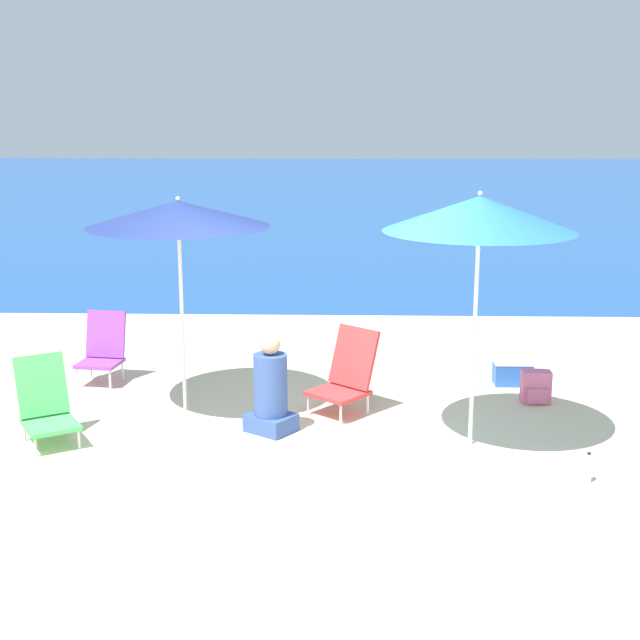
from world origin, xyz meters
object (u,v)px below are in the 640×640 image
object	(u,v)px
beach_chair_red	(347,373)
beach_chair_purple	(103,348)
cooler_box	(513,371)
beach_chair_green	(46,404)
beach_umbrella_blue	(479,214)
person_seated_near	(271,392)
water_bottle	(588,470)
beach_umbrella_navy	(178,214)
backpack_pink	(536,387)

from	to	relation	value
beach_chair_red	beach_chair_purple	bearing A→B (deg)	-158.77
beach_chair_purple	cooler_box	xyz separation A→B (m)	(4.34, 0.02, -0.22)
beach_chair_green	beach_chair_purple	distance (m)	1.75
beach_umbrella_blue	beach_chair_red	distance (m)	2.11
beach_chair_red	person_seated_near	xyz separation A→B (m)	(-0.68, -0.56, -0.01)
person_seated_near	water_bottle	bearing A→B (deg)	-77.10
beach_chair_green	cooler_box	xyz separation A→B (m)	(4.38, 1.77, -0.18)
beach_umbrella_navy	backpack_pink	xyz separation A→B (m)	(3.43, 0.31, -1.73)
beach_chair_purple	person_seated_near	distance (m)	2.41
backpack_pink	cooler_box	bearing A→B (deg)	100.84
beach_umbrella_navy	beach_chair_purple	xyz separation A→B (m)	(-1.03, 0.90, -1.53)
person_seated_near	beach_umbrella_navy	bearing A→B (deg)	92.46
beach_umbrella_navy	beach_chair_red	xyz separation A→B (m)	(1.56, -0.01, -1.51)
water_bottle	backpack_pink	bearing A→B (deg)	90.34
beach_umbrella_navy	beach_chair_red	bearing A→B (deg)	-0.24
beach_chair_purple	beach_umbrella_navy	bearing A→B (deg)	-33.08
beach_chair_red	person_seated_near	distance (m)	0.88
beach_umbrella_navy	cooler_box	xyz separation A→B (m)	(3.31, 0.92, -1.75)
beach_chair_red	cooler_box	bearing A→B (deg)	68.45
beach_chair_green	cooler_box	size ratio (longest dim) A/B	1.83
cooler_box	backpack_pink	bearing A→B (deg)	-79.16
water_bottle	cooler_box	distance (m)	2.54
person_seated_near	cooler_box	size ratio (longest dim) A/B	2.24
beach_chair_green	water_bottle	world-z (taller)	beach_chair_green
person_seated_near	backpack_pink	bearing A→B (deg)	-35.88
beach_chair_green	person_seated_near	world-z (taller)	person_seated_near
beach_umbrella_blue	water_bottle	world-z (taller)	beach_umbrella_blue
beach_chair_red	water_bottle	xyz separation A→B (m)	(1.88, -1.61, -0.28)
beach_umbrella_blue	beach_chair_red	bearing A→B (deg)	142.72
beach_umbrella_blue	water_bottle	xyz separation A→B (m)	(0.81, -0.79, -1.90)
beach_umbrella_blue	cooler_box	distance (m)	2.64
beach_umbrella_blue	backpack_pink	size ratio (longest dim) A/B	6.69
water_bottle	beach_umbrella_blue	bearing A→B (deg)	135.52
beach_umbrella_navy	backpack_pink	size ratio (longest dim) A/B	6.29
beach_chair_red	water_bottle	world-z (taller)	beach_chair_red
backpack_pink	beach_umbrella_navy	bearing A→B (deg)	-174.87
beach_chair_purple	person_seated_near	xyz separation A→B (m)	(1.91, -1.47, 0.00)
beach_umbrella_blue	person_seated_near	distance (m)	2.41
beach_umbrella_navy	beach_chair_green	world-z (taller)	beach_umbrella_navy
beach_chair_green	beach_chair_red	world-z (taller)	beach_chair_red
beach_chair_green	beach_chair_purple	xyz separation A→B (m)	(0.03, 1.75, 0.04)
beach_chair_purple	beach_chair_green	bearing A→B (deg)	-82.97
beach_umbrella_navy	beach_chair_green	size ratio (longest dim) A/B	2.79
beach_chair_green	backpack_pink	size ratio (longest dim) A/B	2.26
water_bottle	person_seated_near	bearing A→B (deg)	157.70
beach_chair_red	cooler_box	xyz separation A→B (m)	(1.75, 0.93, -0.23)
beach_chair_green	cooler_box	bearing A→B (deg)	-9.31
beach_chair_green	cooler_box	distance (m)	4.72
person_seated_near	beach_chair_purple	bearing A→B (deg)	87.67
beach_umbrella_navy	beach_chair_green	xyz separation A→B (m)	(-1.06, -0.85, -1.56)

